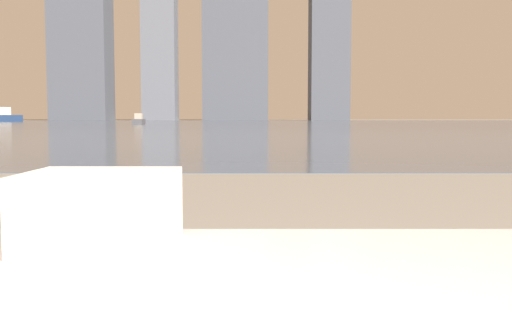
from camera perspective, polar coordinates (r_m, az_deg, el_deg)
The scene contains 4 objects.
towel_stack at distance 0.94m, azimuth -15.07°, elevation -4.81°, with size 0.23×0.20×0.12m.
harbor_water at distance 62.00m, azimuth 0.25°, elevation 3.69°, with size 180.00×110.00×0.01m.
harbor_boat_1 at distance 56.73m, azimuth -11.45°, elevation 3.92°, with size 1.13×2.83×1.04m.
harbor_boat_3 at distance 89.88m, azimuth -23.89°, elevation 3.99°, with size 4.67×5.65×2.07m.
Camera 1 is at (-0.06, 0.00, 0.71)m, focal length 40.00 mm.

